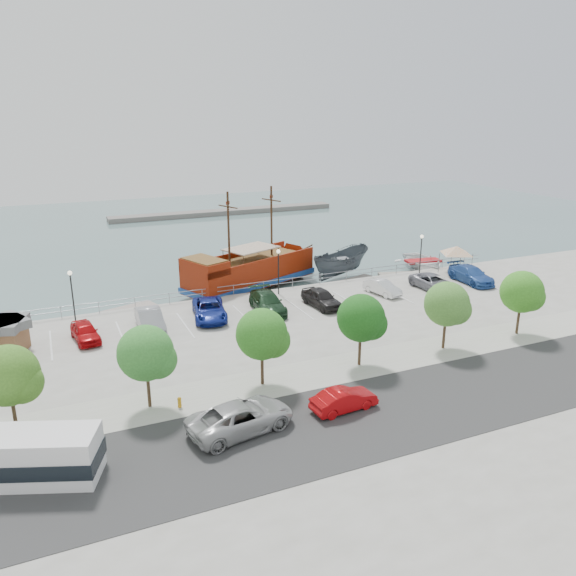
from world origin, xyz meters
name	(u,v)px	position (x,y,z in m)	size (l,w,h in m)	color
ground	(308,327)	(0.00, 0.00, -1.00)	(160.00, 160.00, 0.00)	slate
land_slab	(485,457)	(0.00, -21.00, -0.60)	(100.00, 58.00, 1.20)	gray
street	(426,402)	(0.00, -16.00, 0.01)	(100.00, 8.00, 0.04)	#313131
sidewalk	(372,362)	(0.00, -10.00, 0.01)	(100.00, 4.00, 0.05)	#9F9E8E
seawall_railing	(273,285)	(0.00, 7.80, 0.53)	(50.00, 0.06, 1.00)	gray
far_shore	(225,212)	(10.00, 55.00, -0.60)	(40.00, 3.00, 0.80)	slate
pirate_ship	(259,269)	(0.36, 12.67, 0.78)	(16.99, 10.52, 10.61)	maroon
patrol_boat	(341,265)	(9.42, 11.55, 0.52)	(2.95, 7.83, 3.03)	#40474E
speedboat	(423,264)	(19.67, 10.80, -0.28)	(4.94, 6.92, 1.43)	white
dock_west	(117,314)	(-14.46, 9.20, -0.79)	(7.38, 2.11, 0.42)	gray
dock_mid	(351,283)	(9.37, 9.20, -0.81)	(6.48, 1.85, 0.37)	gray
dock_east	(408,275)	(16.56, 9.20, -0.82)	(6.37, 1.82, 0.36)	gray
shed	(2,336)	(-23.03, 1.74, 1.34)	(3.89, 3.89, 2.52)	brown
canopy_tent	(457,246)	(19.98, 5.71, 2.89)	(5.10, 5.10, 3.32)	slate
street_van	(241,417)	(-10.97, -14.54, 0.81)	(2.69, 5.84, 1.62)	#A3A3A3
street_sedan	(344,400)	(-4.86, -14.82, 0.65)	(1.38, 3.96, 1.30)	#B6090D
shuttle_bus	(25,458)	(-21.47, -14.50, 1.16)	(7.19, 4.66, 2.39)	silver
fire_hydrant	(179,402)	(-13.44, -10.80, 0.37)	(0.24, 0.24, 0.69)	#C88915
lamp_post_left	(71,287)	(-18.00, 6.50, 2.94)	(0.36, 0.36, 4.28)	black
lamp_post_mid	(278,264)	(0.00, 6.50, 2.94)	(0.36, 0.36, 4.28)	black
lamp_post_right	(421,248)	(16.00, 6.50, 2.94)	(0.36, 0.36, 4.28)	black
tree_a	(11,377)	(-21.85, -10.07, 3.30)	(3.30, 3.20, 5.00)	#473321
tree_b	(149,355)	(-14.85, -10.07, 3.30)	(3.30, 3.20, 5.00)	#473321
tree_c	(264,336)	(-7.85, -10.07, 3.30)	(3.30, 3.20, 5.00)	#473321
tree_d	(363,319)	(-0.85, -10.07, 3.30)	(3.30, 3.20, 5.00)	#473321
tree_e	(449,305)	(6.15, -10.07, 3.30)	(3.30, 3.20, 5.00)	#473321
tree_f	(524,293)	(13.15, -10.07, 3.30)	(3.30, 3.20, 5.00)	#473321
parked_car_a	(85,332)	(-17.56, 1.87, 0.70)	(1.66, 4.13, 1.41)	#B3080C
parked_car_b	(150,320)	(-12.73, 2.05, 0.84)	(1.78, 5.09, 1.68)	#9B9CA1
parked_car_c	(209,310)	(-7.76, 2.74, 0.77)	(2.55, 5.54, 1.54)	navy
parked_car_d	(267,302)	(-2.75, 2.39, 0.82)	(2.29, 5.62, 1.63)	#17341C
parked_car_e	(321,298)	(2.04, 1.66, 0.80)	(1.89, 4.70, 1.60)	black
parked_car_f	(382,287)	(8.86, 2.49, 0.66)	(1.40, 4.01, 1.32)	white
parked_car_g	(433,282)	(14.13, 1.77, 0.73)	(2.41, 5.22, 1.45)	gray
parked_car_h	(471,275)	(19.06, 2.19, 0.81)	(2.27, 5.58, 1.62)	#2B55A4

